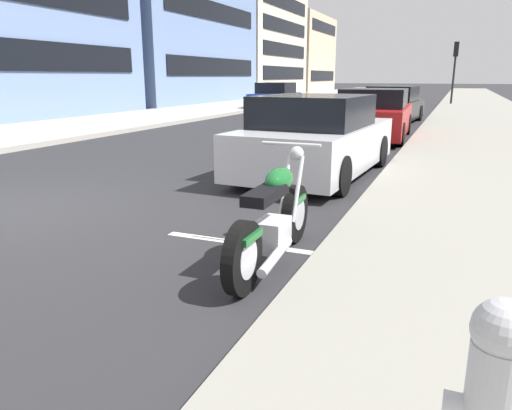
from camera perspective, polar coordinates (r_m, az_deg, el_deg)
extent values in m
plane|color=#28282B|center=(7.37, -27.26, -0.61)|extent=(260.00, 260.00, 0.00)
cube|color=gray|center=(16.67, 26.12, 7.57)|extent=(120.00, 4.40, 0.14)
cube|color=#ADA89E|center=(20.69, -14.41, 9.74)|extent=(120.00, 5.00, 0.14)
cube|color=silver|center=(5.21, 0.28, -4.77)|extent=(0.12, 2.20, 0.01)
cylinder|color=black|center=(5.27, 4.59, -1.04)|extent=(0.63, 0.12, 0.63)
cylinder|color=silver|center=(5.27, 4.59, -1.04)|extent=(0.35, 0.12, 0.35)
cylinder|color=black|center=(4.00, -1.59, -6.26)|extent=(0.63, 0.12, 0.63)
cylinder|color=silver|center=(4.00, -1.59, -6.26)|extent=(0.35, 0.12, 0.35)
cube|color=silver|center=(4.63, 1.93, -3.48)|extent=(0.40, 0.26, 0.30)
cube|color=black|center=(4.35, 1.17, 1.28)|extent=(0.68, 0.23, 0.10)
ellipsoid|color=#196028|center=(4.66, 2.74, 2.96)|extent=(0.48, 0.24, 0.24)
cube|color=#196028|center=(3.98, -1.33, -3.70)|extent=(0.36, 0.18, 0.06)
cube|color=#196028|center=(5.21, 4.56, 0.74)|extent=(0.32, 0.16, 0.06)
cylinder|color=silver|center=(5.08, 3.41, 2.03)|extent=(0.34, 0.05, 0.65)
cylinder|color=silver|center=(5.04, 4.92, 1.90)|extent=(0.34, 0.05, 0.65)
cylinder|color=silver|center=(4.95, 4.14, 7.15)|extent=(0.04, 0.62, 0.04)
sphere|color=silver|center=(5.15, 4.80, 6.10)|extent=(0.15, 0.15, 0.15)
cylinder|color=silver|center=(4.35, 2.30, -6.03)|extent=(0.71, 0.10, 0.16)
cube|color=silver|center=(8.93, 7.17, 6.89)|extent=(4.30, 2.10, 0.75)
cube|color=black|center=(8.64, 6.80, 10.92)|extent=(2.14, 1.82, 0.53)
cylinder|color=black|center=(10.53, 5.22, 6.92)|extent=(0.63, 0.26, 0.62)
cylinder|color=black|center=(10.06, 14.28, 6.15)|extent=(0.63, 0.26, 0.62)
cylinder|color=black|center=(8.03, -1.84, 4.49)|extent=(0.63, 0.26, 0.62)
cylinder|color=black|center=(7.41, 9.81, 3.40)|extent=(0.63, 0.26, 0.62)
cube|color=#AD1919|center=(14.64, 13.68, 9.68)|extent=(4.43, 2.02, 0.75)
cube|color=black|center=(14.39, 13.73, 12.13)|extent=(2.07, 1.78, 0.51)
cylinder|color=black|center=(16.19, 11.24, 9.47)|extent=(0.63, 0.24, 0.62)
cylinder|color=black|center=(16.01, 17.30, 9.03)|extent=(0.63, 0.24, 0.62)
cylinder|color=black|center=(13.37, 9.22, 8.48)|extent=(0.63, 0.24, 0.62)
cylinder|color=black|center=(13.16, 16.55, 7.96)|extent=(0.63, 0.24, 0.62)
cube|color=black|center=(19.85, 15.71, 10.72)|extent=(4.69, 2.06, 0.69)
cube|color=black|center=(19.84, 15.85, 12.51)|extent=(2.33, 1.76, 0.55)
cylinder|color=black|center=(21.50, 14.36, 10.56)|extent=(0.63, 0.26, 0.62)
cylinder|color=black|center=(21.22, 18.61, 10.21)|extent=(0.63, 0.26, 0.62)
cylinder|color=black|center=(18.56, 12.31, 10.07)|extent=(0.63, 0.26, 0.62)
cylinder|color=black|center=(18.24, 17.21, 9.67)|extent=(0.63, 0.26, 0.62)
cube|color=navy|center=(26.95, 2.29, 12.24)|extent=(4.14, 1.93, 0.73)
cube|color=black|center=(27.01, 2.36, 13.61)|extent=(2.24, 1.72, 0.56)
cylinder|color=black|center=(25.43, 3.10, 11.59)|extent=(0.63, 0.24, 0.62)
cylinder|color=black|center=(25.96, -0.42, 11.68)|extent=(0.63, 0.24, 0.62)
cylinder|color=black|center=(28.01, 4.80, 11.86)|extent=(0.63, 0.24, 0.62)
cylinder|color=black|center=(28.50, 1.56, 11.96)|extent=(0.63, 0.24, 0.62)
sphere|color=#B7B7BC|center=(2.04, 27.20, -12.94)|extent=(0.24, 0.24, 0.24)
cylinder|color=#B7B7BC|center=(2.21, 22.19, -20.87)|extent=(0.10, 0.08, 0.10)
cylinder|color=black|center=(32.86, 22.24, 14.16)|extent=(0.12, 0.12, 3.63)
cube|color=black|center=(32.90, 22.49, 16.57)|extent=(0.28, 0.28, 0.85)
sphere|color=red|center=(33.06, 22.53, 16.98)|extent=(0.14, 0.14, 0.14)
sphere|color=gold|center=(33.04, 22.49, 16.54)|extent=(0.14, 0.14, 0.14)
sphere|color=green|center=(33.03, 22.44, 16.09)|extent=(0.14, 0.14, 0.14)
cube|color=black|center=(20.59, -23.63, 15.74)|extent=(10.65, 0.06, 1.10)
cube|color=#6B84B2|center=(34.78, -12.41, 20.46)|extent=(13.67, 9.55, 10.68)
cube|color=black|center=(32.16, -4.75, 15.88)|extent=(11.49, 0.06, 1.10)
cube|color=black|center=(32.39, -4.88, 21.74)|extent=(11.49, 0.06, 1.10)
cube|color=beige|center=(46.50, -2.11, 18.46)|extent=(12.88, 9.12, 9.34)
cube|color=black|center=(44.71, 3.48, 15.23)|extent=(10.82, 0.06, 1.10)
cube|color=black|center=(44.77, 3.52, 17.70)|extent=(10.82, 0.06, 1.10)
cube|color=black|center=(44.91, 3.56, 20.16)|extent=(10.82, 0.06, 1.10)
cube|color=black|center=(45.13, 3.61, 22.60)|extent=(10.82, 0.06, 1.10)
cube|color=beige|center=(58.94, 2.49, 17.19)|extent=(11.60, 11.06, 8.30)
cube|color=black|center=(57.23, 7.89, 14.81)|extent=(9.75, 0.06, 1.10)
cube|color=black|center=(57.46, 8.08, 19.95)|extent=(9.75, 0.06, 1.10)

